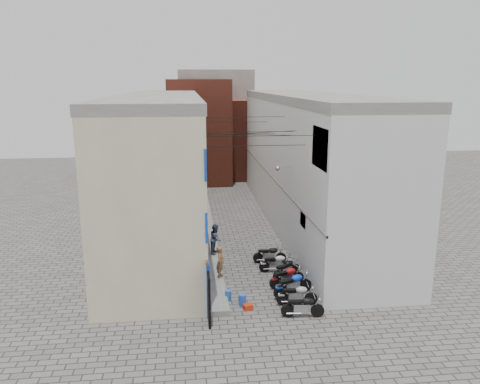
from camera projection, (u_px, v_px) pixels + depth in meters
name	position (u px, v px, depth m)	size (l,w,h in m)	color
ground	(267.00, 314.00, 20.25)	(90.00, 90.00, 0.00)	#575451
plinth	(206.00, 224.00, 32.56)	(0.90, 26.00, 0.25)	slate
building_left	(161.00, 163.00, 31.18)	(5.10, 27.00, 9.00)	#BFB490
building_right	(307.00, 160.00, 32.33)	(5.94, 26.00, 9.00)	silver
building_far_brick_left	(199.00, 132.00, 45.94)	(6.00, 6.00, 10.00)	brown
building_far_brick_right	(247.00, 139.00, 48.66)	(5.00, 6.00, 8.00)	brown
building_far_concrete	(216.00, 121.00, 51.84)	(8.00, 5.00, 11.00)	slate
far_shopfront	(222.00, 174.00, 44.33)	(2.00, 0.30, 2.40)	black
overhead_wires	(245.00, 131.00, 25.99)	(5.80, 13.02, 1.32)	black
motorcycle_a	(303.00, 305.00, 19.88)	(0.59, 1.86, 1.08)	black
motorcycle_b	(297.00, 294.00, 20.97)	(0.59, 1.86, 1.08)	#A0A0A5
motorcycle_c	(293.00, 283.00, 21.90)	(0.66, 2.10, 1.21)	blue
motorcycle_d	(287.00, 276.00, 22.89)	(0.60, 1.92, 1.11)	#A40B0C
motorcycle_e	(287.00, 268.00, 23.83)	(0.60, 1.89, 1.09)	black
motorcycle_f	(276.00, 262.00, 24.65)	(0.59, 1.86, 1.07)	silver
motorcycle_g	(270.00, 254.00, 25.85)	(0.59, 1.85, 1.07)	black
person_a	(220.00, 262.00, 23.30)	(0.59, 0.39, 1.62)	#915F35
person_b	(216.00, 239.00, 26.56)	(0.83, 0.65, 1.71)	#363F51
water_jug_near	(242.00, 300.00, 21.00)	(0.33, 0.33, 0.52)	blue
water_jug_far	(228.00, 295.00, 21.49)	(0.30, 0.30, 0.48)	blue
red_crate	(248.00, 307.00, 20.62)	(0.40, 0.30, 0.25)	#B92B0D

